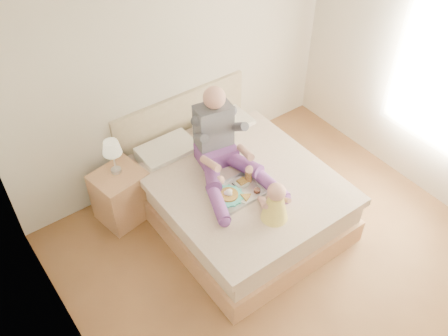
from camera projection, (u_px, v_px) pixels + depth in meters
room at (324, 159)px, 3.95m from camera, size 4.02×4.22×2.71m
bed at (233, 191)px, 5.36m from camera, size 1.70×2.18×1.00m
nightstand at (121, 196)px, 5.32m from camera, size 0.57×0.53×0.62m
lamp at (112, 149)px, 4.93m from camera, size 0.20×0.20×0.40m
adult at (222, 148)px, 5.02m from camera, size 0.77×1.16×0.92m
tray at (236, 191)px, 4.90m from camera, size 0.49×0.39×0.14m
baby at (275, 204)px, 4.58m from camera, size 0.30×0.39×0.43m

